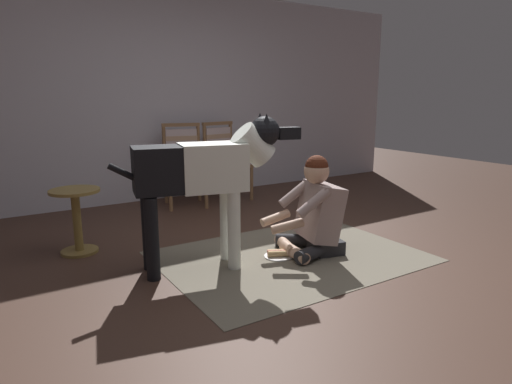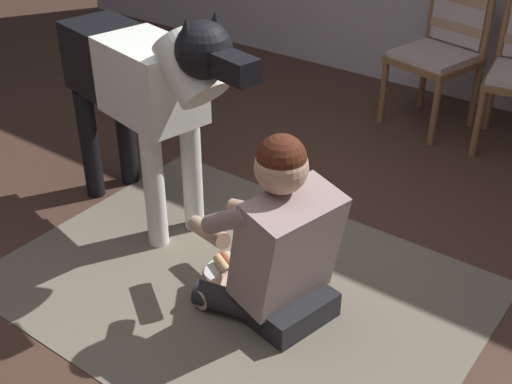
% 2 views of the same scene
% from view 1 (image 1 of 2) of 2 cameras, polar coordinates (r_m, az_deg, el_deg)
% --- Properties ---
extents(ground_plane, '(13.09, 13.09, 0.00)m').
position_cam_1_polar(ground_plane, '(3.62, 4.85, -8.86)').
color(ground_plane, '#472F25').
extents(back_wall, '(7.57, 0.10, 2.60)m').
position_cam_1_polar(back_wall, '(5.80, -11.81, 12.05)').
color(back_wall, '#B7B3BF').
rests_on(back_wall, ground).
extents(area_rug, '(2.06, 1.53, 0.01)m').
position_cam_1_polar(area_rug, '(3.71, 4.46, -8.26)').
color(area_rug, '#716958').
rests_on(area_rug, ground).
extents(dining_chair_left_of_pair, '(0.56, 0.56, 0.98)m').
position_cam_1_polar(dining_chair_left_of_pair, '(5.40, -9.35, 4.06)').
color(dining_chair_left_of_pair, brown).
rests_on(dining_chair_left_of_pair, ground).
extents(dining_chair_right_of_pair, '(0.53, 0.53, 0.98)m').
position_cam_1_polar(dining_chair_right_of_pair, '(5.64, -4.17, 4.54)').
color(dining_chair_right_of_pair, brown).
rests_on(dining_chair_right_of_pair, ground).
extents(person_sitting_on_floor, '(0.70, 0.57, 0.83)m').
position_cam_1_polar(person_sitting_on_floor, '(3.72, 7.54, -2.80)').
color(person_sitting_on_floor, '#232327').
rests_on(person_sitting_on_floor, ground).
extents(large_dog, '(1.44, 0.48, 1.18)m').
position_cam_1_polar(large_dog, '(3.31, -6.59, 2.62)').
color(large_dog, white).
rests_on(large_dog, ground).
extents(hot_dog_on_plate, '(0.24, 0.24, 0.06)m').
position_cam_1_polar(hot_dog_on_plate, '(3.69, 2.95, -8.01)').
color(hot_dog_on_plate, white).
rests_on(hot_dog_on_plate, ground).
extents(round_side_table, '(0.41, 0.41, 0.55)m').
position_cam_1_polar(round_side_table, '(3.98, -22.18, -2.82)').
color(round_side_table, olive).
rests_on(round_side_table, ground).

